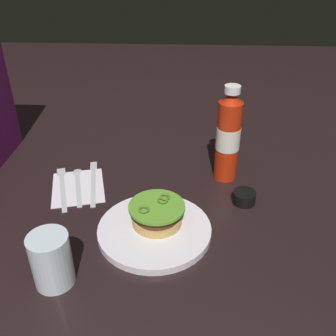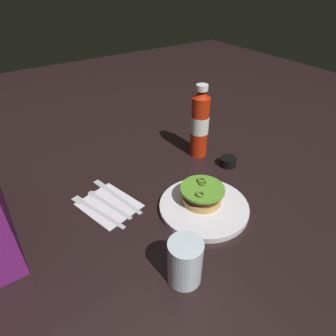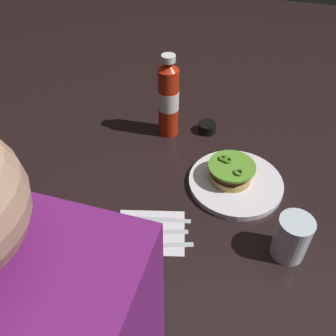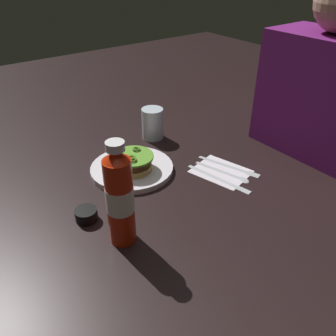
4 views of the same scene
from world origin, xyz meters
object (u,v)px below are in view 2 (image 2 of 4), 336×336
(dinner_plate, at_px, (204,207))
(napkin, at_px, (109,205))
(butter_knife, at_px, (114,193))
(ketchup_bottle, at_px, (200,124))
(burger_sandwich, at_px, (202,194))
(fork_utensil, at_px, (93,208))
(spoon_utensil, at_px, (102,200))
(condiment_cup, at_px, (228,162))
(water_glass, at_px, (185,262))

(dinner_plate, distance_m, napkin, 0.26)
(butter_knife, bearing_deg, ketchup_bottle, -84.20)
(dinner_plate, xyz_separation_m, napkin, (0.16, 0.21, -0.01))
(ketchup_bottle, relative_size, butter_knife, 1.20)
(burger_sandwich, height_order, ketchup_bottle, ketchup_bottle)
(dinner_plate, relative_size, fork_utensil, 1.25)
(spoon_utensil, xyz_separation_m, fork_utensil, (-0.02, 0.03, 0.00))
(condiment_cup, xyz_separation_m, napkin, (0.04, 0.41, -0.01))
(ketchup_bottle, relative_size, napkin, 1.61)
(fork_utensil, bearing_deg, butter_knife, -69.87)
(ketchup_bottle, distance_m, condiment_cup, 0.16)
(butter_knife, xyz_separation_m, spoon_utensil, (-0.01, 0.04, -0.00))
(ketchup_bottle, distance_m, spoon_utensil, 0.40)
(dinner_plate, distance_m, spoon_utensil, 0.29)
(condiment_cup, bearing_deg, spoon_utensil, 80.79)
(butter_knife, relative_size, spoon_utensil, 1.21)
(dinner_plate, bearing_deg, water_glass, 129.19)
(burger_sandwich, relative_size, condiment_cup, 2.20)
(ketchup_bottle, relative_size, fork_utensil, 1.29)
(napkin, bearing_deg, dinner_plate, -127.91)
(condiment_cup, relative_size, napkin, 0.35)
(condiment_cup, height_order, spoon_utensil, condiment_cup)
(dinner_plate, height_order, napkin, dinner_plate)
(ketchup_bottle, height_order, butter_knife, ketchup_bottle)
(spoon_utensil, bearing_deg, ketchup_bottle, -83.49)
(condiment_cup, distance_m, butter_knife, 0.39)
(napkin, height_order, spoon_utensil, spoon_utensil)
(butter_knife, height_order, fork_utensil, same)
(napkin, relative_size, butter_knife, 0.74)
(water_glass, relative_size, napkin, 0.68)
(dinner_plate, bearing_deg, spoon_utensil, 48.84)
(spoon_utensil, bearing_deg, napkin, -163.28)
(napkin, xyz_separation_m, spoon_utensil, (0.03, 0.01, 0.00))
(burger_sandwich, relative_size, ketchup_bottle, 0.48)
(ketchup_bottle, xyz_separation_m, napkin, (-0.07, 0.38, -0.12))
(ketchup_bottle, distance_m, water_glass, 0.51)
(napkin, height_order, butter_knife, butter_knife)
(napkin, bearing_deg, fork_utensil, 78.87)
(dinner_plate, height_order, ketchup_bottle, ketchup_bottle)
(napkin, xyz_separation_m, fork_utensil, (0.01, 0.04, 0.00))
(condiment_cup, bearing_deg, ketchup_bottle, 18.29)
(condiment_cup, distance_m, fork_utensil, 0.46)
(dinner_plate, bearing_deg, butter_knife, 41.78)
(water_glass, bearing_deg, butter_knife, 0.70)
(butter_knife, xyz_separation_m, fork_utensil, (-0.03, 0.07, -0.00))
(dinner_plate, relative_size, condiment_cup, 4.45)
(dinner_plate, distance_m, ketchup_bottle, 0.31)
(spoon_utensil, bearing_deg, dinner_plate, -131.16)
(dinner_plate, relative_size, napkin, 1.56)
(condiment_cup, relative_size, spoon_utensil, 0.32)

